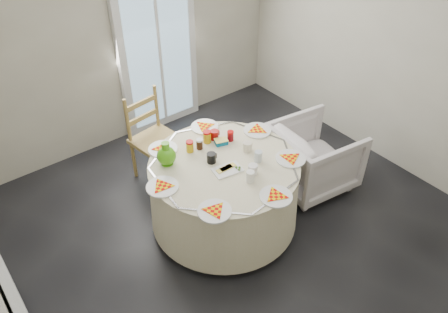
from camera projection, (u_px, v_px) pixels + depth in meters
floor at (237, 225)px, 4.20m from camera, size 4.00×4.00×0.00m
wall_back at (120, 31)px, 4.64m from camera, size 4.00×0.02×2.60m
wall_right at (394, 44)px, 4.37m from camera, size 0.02×4.00×2.60m
glass_door at (157, 45)px, 4.95m from camera, size 1.00×0.08×2.10m
radiator at (13, 295)px, 3.15m from camera, size 0.07×1.00×0.55m
table at (224, 193)px, 4.01m from camera, size 1.36×1.36×0.69m
wooden_chair at (156, 140)px, 4.49m from camera, size 0.49×0.48×0.97m
armchair at (314, 154)px, 4.44m from camera, size 0.81×0.85×0.78m
place_settings at (224, 159)px, 3.76m from camera, size 1.69×1.69×0.03m
jar_cluster at (210, 137)px, 3.93m from camera, size 0.50×0.38×0.13m
butter_tub at (221, 138)px, 3.98m from camera, size 0.14×0.12×0.05m
green_pitcher at (166, 150)px, 3.71m from camera, size 0.20×0.20×0.21m
cheese_platter at (227, 166)px, 3.69m from camera, size 0.27×0.20×0.03m
mugs_glasses at (236, 153)px, 3.77m from camera, size 0.67×0.67×0.11m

